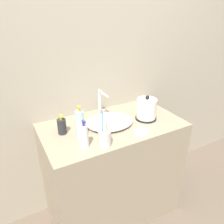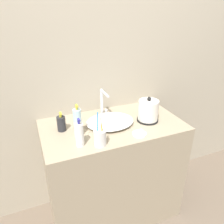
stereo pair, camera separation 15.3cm
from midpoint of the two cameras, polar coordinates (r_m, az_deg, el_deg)
name	(u,v)px [view 1 (the left image)]	position (r m, az deg, el deg)	size (l,w,h in m)	color
wall_back	(93,55)	(1.69, -7.64, 14.46)	(6.00, 0.04, 2.60)	#ADA38E
vanity_counter	(113,171)	(1.83, -2.34, -15.15)	(1.01, 0.56, 0.86)	gray
sink_basin	(110,121)	(1.57, -3.32, -2.54)	(0.35, 0.28, 0.05)	white
faucet	(101,102)	(1.65, -5.54, 2.62)	(0.06, 0.15, 0.21)	silver
electric_kettle	(146,110)	(1.63, 6.36, 0.52)	(0.16, 0.16, 0.19)	black
toothbrush_cup	(105,138)	(1.33, -5.24, -6.86)	(0.08, 0.08, 0.22)	silver
lotion_bottle	(62,126)	(1.50, -15.86, -3.66)	(0.06, 0.06, 0.14)	#28282D
shampoo_bottle	(84,136)	(1.32, -10.64, -6.36)	(0.05, 0.05, 0.19)	white
mouthwash_bottle	(80,125)	(1.40, -11.49, -3.31)	(0.05, 0.05, 0.23)	silver
soap_dish	(141,132)	(1.47, 4.68, -5.25)	(0.09, 0.09, 0.03)	white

